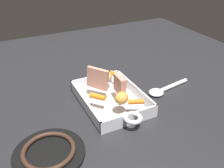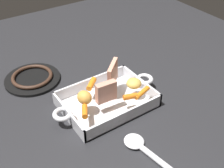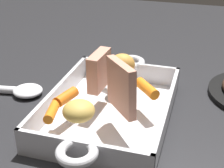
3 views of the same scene
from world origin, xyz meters
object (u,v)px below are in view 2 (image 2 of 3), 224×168
(potato_golden_small, at_px, (134,83))
(baby_carrot_northwest, at_px, (142,93))
(roasting_dish, at_px, (107,101))
(baby_carrot_northeast, at_px, (130,96))
(stove_burner_rear, at_px, (32,78))
(roast_slice_outer, at_px, (106,92))
(serving_spoon, at_px, (144,149))
(roast_slice_thick, at_px, (113,74))
(potato_whole, at_px, (84,97))
(baby_carrot_short, at_px, (91,84))
(baby_carrot_center_left, at_px, (85,111))

(potato_golden_small, bearing_deg, baby_carrot_northwest, 87.75)
(roasting_dish, bearing_deg, baby_carrot_northeast, 126.57)
(roasting_dish, xyz_separation_m, stove_burner_rear, (0.15, -0.26, -0.00))
(roast_slice_outer, distance_m, baby_carrot_northwest, 0.12)
(serving_spoon, bearing_deg, stove_burner_rear, 6.27)
(roast_slice_thick, relative_size, serving_spoon, 0.39)
(roast_slice_outer, bearing_deg, baby_carrot_northwest, 159.26)
(roast_slice_thick, distance_m, roast_slice_outer, 0.08)
(baby_carrot_northeast, relative_size, potato_golden_small, 0.89)
(stove_burner_rear, bearing_deg, potato_golden_small, 130.21)
(stove_burner_rear, bearing_deg, potato_whole, 105.25)
(roast_slice_thick, xyz_separation_m, baby_carrot_northeast, (-0.00, 0.09, -0.03))
(roast_slice_outer, xyz_separation_m, baby_carrot_short, (0.00, -0.09, -0.02))
(potato_golden_small, relative_size, stove_burner_rear, 0.25)
(baby_carrot_northeast, distance_m, baby_carrot_short, 0.14)
(roasting_dish, distance_m, baby_carrot_center_left, 0.12)
(roast_slice_thick, xyz_separation_m, potato_whole, (0.12, 0.03, -0.02))
(roast_slice_thick, distance_m, baby_carrot_northeast, 0.10)
(stove_burner_rear, bearing_deg, baby_carrot_short, 122.73)
(roast_slice_thick, bearing_deg, roasting_dish, 35.18)
(roasting_dish, relative_size, serving_spoon, 1.82)
(baby_carrot_center_left, xyz_separation_m, serving_spoon, (-0.08, 0.17, -0.05))
(baby_carrot_northwest, distance_m, potato_golden_small, 0.04)
(potato_golden_small, distance_m, serving_spoon, 0.23)
(potato_golden_small, height_order, serving_spoon, potato_golden_small)
(roasting_dish, xyz_separation_m, baby_carrot_northwest, (-0.09, 0.07, 0.04))
(baby_carrot_northwest, relative_size, baby_carrot_center_left, 1.20)
(baby_carrot_center_left, distance_m, potato_golden_small, 0.19)
(roast_slice_outer, height_order, stove_burner_rear, roast_slice_outer)
(baby_carrot_northwest, distance_m, serving_spoon, 0.19)
(roast_slice_outer, relative_size, serving_spoon, 0.32)
(roasting_dish, height_order, potato_whole, potato_whole)
(roasting_dish, bearing_deg, roast_slice_thick, -144.82)
(stove_burner_rear, bearing_deg, baby_carrot_northeast, 121.16)
(baby_carrot_center_left, xyz_separation_m, stove_burner_rear, (0.05, -0.30, -0.04))
(baby_carrot_northeast, height_order, baby_carrot_northwest, same)
(roast_slice_thick, height_order, baby_carrot_short, roast_slice_thick)
(roast_slice_outer, height_order, potato_whole, roast_slice_outer)
(baby_carrot_northeast, relative_size, potato_whole, 0.90)
(potato_whole, distance_m, serving_spoon, 0.23)
(roast_slice_thick, relative_size, baby_carrot_short, 1.47)
(baby_carrot_center_left, height_order, baby_carrot_short, same)
(baby_carrot_northwest, xyz_separation_m, potato_golden_small, (-0.00, -0.04, 0.01))
(roasting_dish, bearing_deg, roast_slice_outer, 54.14)
(baby_carrot_center_left, relative_size, potato_golden_small, 1.05)
(potato_whole, bearing_deg, baby_carrot_northwest, 158.13)
(roasting_dish, relative_size, roast_slice_thick, 4.63)
(roast_slice_thick, height_order, serving_spoon, roast_slice_thick)
(potato_whole, height_order, serving_spoon, potato_whole)
(roast_slice_outer, distance_m, potato_whole, 0.07)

